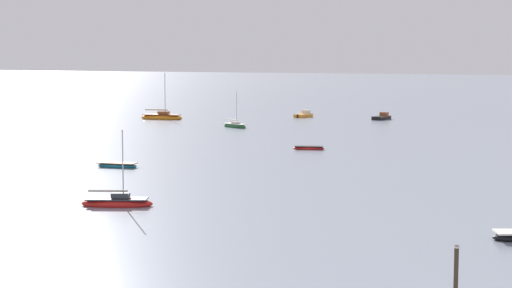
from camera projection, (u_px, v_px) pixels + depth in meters
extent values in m
ellipsoid|color=red|center=(117.00, 204.00, 50.99)|extent=(4.64, 3.06, 0.77)
cube|color=#33383F|center=(117.00, 199.00, 50.96)|extent=(3.97, 2.67, 0.08)
cube|color=#33383F|center=(121.00, 195.00, 50.92)|extent=(1.29, 1.13, 0.28)
cylinder|color=#B7BABF|center=(123.00, 164.00, 50.71)|extent=(0.08, 0.08, 4.23)
cylinder|color=beige|center=(108.00, 191.00, 50.92)|extent=(2.31, 1.13, 0.15)
ellipsoid|color=#197084|center=(117.00, 166.00, 68.94)|extent=(3.70, 1.75, 0.56)
cube|color=brown|center=(117.00, 163.00, 68.91)|extent=(3.41, 1.68, 0.07)
cube|color=brown|center=(117.00, 164.00, 68.92)|extent=(0.39, 1.11, 0.06)
cube|color=orange|center=(303.00, 116.00, 125.79)|extent=(1.85, 3.67, 0.69)
cone|color=orange|center=(309.00, 115.00, 127.33)|extent=(1.51, 1.25, 1.39)
cube|color=silver|center=(303.00, 114.00, 125.79)|extent=(1.89, 3.75, 0.08)
cube|color=silver|center=(306.00, 112.00, 126.43)|extent=(1.19, 0.97, 0.54)
cube|color=#384751|center=(307.00, 111.00, 126.78)|extent=(1.07, 0.31, 0.43)
cube|color=black|center=(298.00, 116.00, 124.33)|extent=(0.30, 0.25, 0.49)
ellipsoid|color=orange|center=(162.00, 118.00, 121.78)|extent=(6.71, 3.21, 1.11)
cube|color=brown|center=(162.00, 115.00, 121.74)|extent=(5.72, 2.83, 0.11)
cube|color=brown|center=(164.00, 113.00, 121.62)|extent=(1.74, 1.38, 0.40)
cylinder|color=#B7BABF|center=(165.00, 93.00, 121.25)|extent=(0.11, 0.11, 6.11)
cylinder|color=beige|center=(156.00, 110.00, 121.86)|extent=(3.52, 0.90, 0.22)
ellipsoid|color=#23602D|center=(235.00, 126.00, 107.75)|extent=(4.57, 3.15, 0.76)
cube|color=silver|center=(235.00, 124.00, 107.72)|extent=(3.92, 2.74, 0.08)
cube|color=silver|center=(236.00, 122.00, 107.53)|extent=(1.29, 1.14, 0.27)
cylinder|color=#B7BABF|center=(237.00, 107.00, 107.18)|extent=(0.08, 0.08, 4.19)
cylinder|color=beige|center=(232.00, 120.00, 108.10)|extent=(2.25, 1.19, 0.15)
cube|color=black|center=(381.00, 118.00, 120.97)|extent=(2.05, 3.68, 0.68)
cone|color=black|center=(387.00, 118.00, 122.43)|extent=(1.55, 1.32, 1.37)
cube|color=brown|center=(382.00, 117.00, 120.97)|extent=(2.09, 3.77, 0.08)
cube|color=brown|center=(384.00, 114.00, 121.57)|extent=(1.22, 1.02, 0.53)
cube|color=#384751|center=(385.00, 114.00, 121.90)|extent=(1.06, 0.37, 0.42)
cube|color=black|center=(376.00, 118.00, 119.59)|extent=(0.31, 0.26, 0.49)
ellipsoid|color=red|center=(309.00, 148.00, 82.25)|extent=(3.29, 1.93, 0.49)
cube|color=#33383F|center=(309.00, 146.00, 82.23)|extent=(3.04, 1.84, 0.07)
cube|color=#33383F|center=(309.00, 147.00, 82.24)|extent=(0.47, 0.97, 0.05)
cylinder|color=#3E3323|center=(456.00, 273.00, 31.96)|extent=(0.18, 0.18, 2.18)
cylinder|color=silver|center=(457.00, 247.00, 31.85)|extent=(0.22, 0.22, 0.08)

